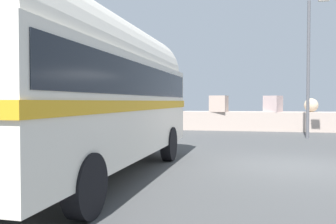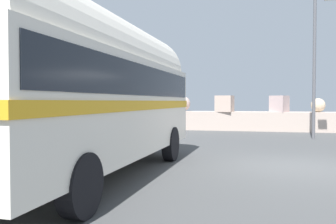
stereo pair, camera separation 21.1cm
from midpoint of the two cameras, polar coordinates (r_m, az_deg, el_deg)
name	(u,v)px [view 1 (the left image)]	position (r m, az deg, el deg)	size (l,w,h in m)	color
ground	(294,167)	(9.92, 18.81, -8.25)	(32.00, 26.00, 0.02)	#454647
breakwater	(277,118)	(21.59, 16.60, -0.96)	(31.36, 2.01, 2.46)	#BEAA9C
vintage_coach	(93,86)	(8.09, -12.56, 4.08)	(2.65, 8.65, 3.70)	black
lamp_post	(310,61)	(17.45, 21.32, 7.56)	(0.80, 0.75, 6.23)	#5B5B60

